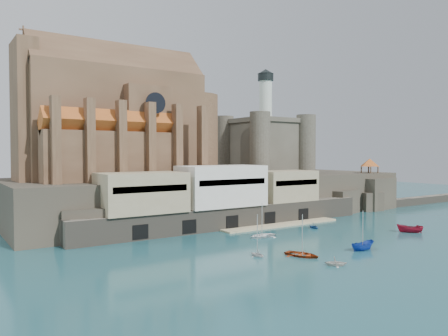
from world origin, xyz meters
name	(u,v)px	position (x,y,z in m)	size (l,w,h in m)	color
ground	(340,240)	(0.00, 0.00, 0.00)	(300.00, 300.00, 0.00)	#18474F
promontory	(219,195)	(-0.19, 39.37, 4.92)	(100.00, 36.00, 10.00)	#2A251F
quay	(222,199)	(-10.19, 23.07, 6.07)	(70.00, 12.00, 13.05)	#605A4D
church	(125,125)	(-24.13, 41.85, 22.13)	(47.00, 25.93, 30.51)	brown
castle_keep	(264,143)	(16.08, 41.08, 18.31)	(21.20, 21.20, 29.30)	#433F34
rock_outcrop	(370,194)	(42.00, 25.84, 4.02)	(14.50, 10.50, 8.70)	#2A251F
pavilion	(370,163)	(42.00, 26.00, 12.73)	(6.40, 6.40, 5.40)	brown
breakwater	(424,203)	(66.00, 24.00, 0.00)	(40.00, 3.00, 2.40)	#605A4D
boat_0	(302,256)	(-14.25, -5.10, 0.00)	(3.95, 1.15, 5.53)	#A03611
boat_1	(336,266)	(-14.37, -11.78, 0.00)	(2.64, 1.61, 3.05)	beige
boat_2	(363,250)	(-3.24, -7.53, 0.00)	(1.78, 1.83, 4.73)	#11339C
boat_4	(257,256)	(-20.00, -1.39, 0.00)	(2.33, 1.42, 2.70)	silver
boat_5	(410,232)	(17.37, -2.56, 0.00)	(1.86, 1.91, 4.94)	maroon
boat_6	(262,237)	(-9.87, 10.00, 0.00)	(3.99, 1.16, 5.59)	white
boat_7	(314,228)	(5.00, 11.35, 0.00)	(2.50, 1.53, 2.90)	navy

